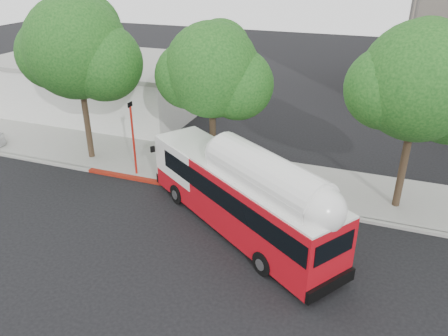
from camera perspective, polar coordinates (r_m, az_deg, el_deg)
name	(u,v)px	position (r m, az deg, el deg)	size (l,w,h in m)	color
ground	(185,233)	(20.34, -5.06, -8.51)	(120.00, 120.00, 0.00)	black
sidewalk	(232,173)	(25.49, 1.08, -0.61)	(60.00, 5.00, 0.15)	gray
curb_strip	(216,193)	(23.33, -1.04, -3.29)	(60.00, 0.30, 0.15)	gray
red_curb_segment	(166,184)	(24.46, -7.61, -2.06)	(10.00, 0.32, 0.16)	maroon
street_tree_left	(84,52)	(26.53, -17.76, 14.20)	(6.67, 5.80, 9.74)	#2D2116
street_tree_mid	(220,75)	(23.26, -0.58, 12.11)	(5.75, 5.00, 8.62)	#2D2116
street_tree_right	(430,87)	(21.64, 25.27, 9.54)	(6.21, 5.40, 9.18)	#2D2116
low_commercial_bldg	(100,84)	(37.30, -15.90, 10.50)	(16.20, 10.20, 4.25)	silver
transit_bus	(239,198)	(19.69, 2.03, -3.92)	(11.15, 8.58, 3.58)	#B60C16
signal_pole	(133,139)	(24.92, -11.76, 3.70)	(0.13, 0.42, 4.41)	red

